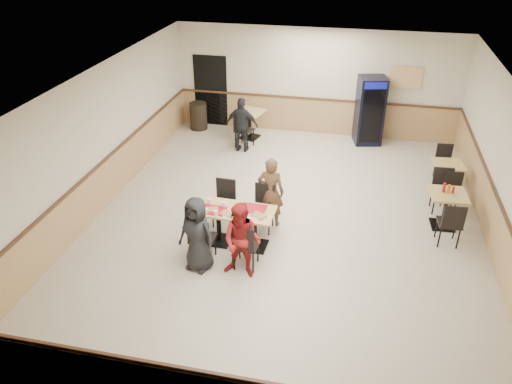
% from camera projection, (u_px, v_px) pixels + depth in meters
% --- Properties ---
extents(ground, '(10.00, 10.00, 0.00)m').
position_uv_depth(ground, '(286.00, 222.00, 10.48)').
color(ground, beige).
rests_on(ground, ground).
extents(room_shell, '(10.00, 10.00, 10.00)m').
position_uv_depth(room_shell, '(376.00, 154.00, 12.04)').
color(room_shell, silver).
rests_on(room_shell, ground).
extents(main_table, '(1.48, 0.78, 0.78)m').
position_uv_depth(main_table, '(237.00, 222.00, 9.54)').
color(main_table, black).
rests_on(main_table, ground).
extents(main_chairs, '(1.35, 1.75, 0.98)m').
position_uv_depth(main_chairs, '(234.00, 222.00, 9.57)').
color(main_chairs, black).
rests_on(main_chairs, ground).
extents(diner_woman_left, '(0.81, 0.64, 1.44)m').
position_uv_depth(diner_woman_left, '(197.00, 234.00, 8.80)').
color(diner_woman_left, black).
rests_on(diner_woman_left, ground).
extents(diner_woman_right, '(0.75, 0.61, 1.44)m').
position_uv_depth(diner_woman_right, '(242.00, 241.00, 8.62)').
color(diner_woman_right, maroon).
rests_on(diner_woman_right, ground).
extents(diner_man_opposite, '(0.57, 0.39, 1.51)m').
position_uv_depth(diner_man_opposite, '(271.00, 192.00, 10.07)').
color(diner_man_opposite, brown).
rests_on(diner_man_opposite, ground).
extents(lone_diner, '(0.89, 0.41, 1.49)m').
position_uv_depth(lone_diner, '(242.00, 125.00, 13.24)').
color(lone_diner, black).
rests_on(lone_diner, ground).
extents(tabletop_clutter, '(1.28, 0.62, 0.12)m').
position_uv_depth(tabletop_clutter, '(231.00, 210.00, 9.37)').
color(tabletop_clutter, '#B40C1D').
rests_on(tabletop_clutter, main_table).
extents(side_table_near, '(0.77, 0.77, 0.77)m').
position_uv_depth(side_table_near, '(446.00, 205.00, 10.10)').
color(side_table_near, black).
rests_on(side_table_near, ground).
extents(side_table_near_chair_south, '(0.48, 0.48, 0.97)m').
position_uv_depth(side_table_near_chair_south, '(450.00, 222.00, 9.59)').
color(side_table_near_chair_south, black).
rests_on(side_table_near_chair_south, ground).
extents(side_table_near_chair_north, '(0.48, 0.48, 0.97)m').
position_uv_depth(side_table_near_chair_north, '(443.00, 191.00, 10.63)').
color(side_table_near_chair_north, black).
rests_on(side_table_near_chair_north, ground).
extents(side_table_far, '(0.71, 0.71, 0.70)m').
position_uv_depth(side_table_far, '(447.00, 173.00, 11.42)').
color(side_table_far, black).
rests_on(side_table_far, ground).
extents(side_table_far_chair_south, '(0.45, 0.45, 0.89)m').
position_uv_depth(side_table_far_chair_south, '(450.00, 185.00, 10.95)').
color(side_table_far_chair_south, black).
rests_on(side_table_far_chair_south, ground).
extents(side_table_far_chair_north, '(0.45, 0.45, 0.89)m').
position_uv_depth(side_table_far_chair_north, '(444.00, 163.00, 11.91)').
color(side_table_far_chair_north, black).
rests_on(side_table_far_chair_north, ground).
extents(condiment_caddy, '(0.23, 0.06, 0.20)m').
position_uv_depth(condiment_caddy, '(448.00, 188.00, 9.98)').
color(condiment_caddy, '#B3160C').
rests_on(condiment_caddy, side_table_near).
extents(back_table, '(0.91, 0.91, 0.81)m').
position_uv_depth(back_table, '(250.00, 120.00, 14.12)').
color(back_table, black).
rests_on(back_table, ground).
extents(back_table_chair_lone, '(0.58, 0.58, 1.02)m').
position_uv_depth(back_table_chair_lone, '(244.00, 129.00, 13.58)').
color(back_table_chair_lone, black).
rests_on(back_table_chair_lone, ground).
extents(pepsi_cooler, '(0.84, 0.84, 1.86)m').
position_uv_depth(pepsi_cooler, '(370.00, 111.00, 13.65)').
color(pepsi_cooler, black).
rests_on(pepsi_cooler, ground).
extents(trash_bin, '(0.51, 0.51, 0.80)m').
position_uv_depth(trash_bin, '(198.00, 116.00, 14.79)').
color(trash_bin, black).
rests_on(trash_bin, ground).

